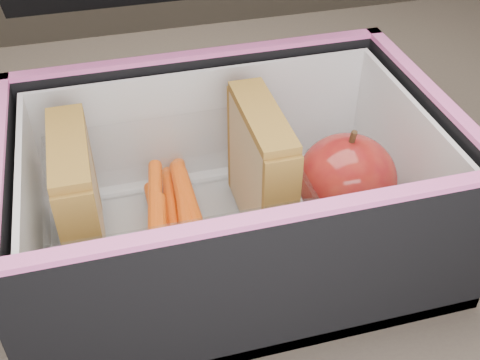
{
  "coord_description": "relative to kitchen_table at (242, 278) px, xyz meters",
  "views": [
    {
      "loc": [
        -0.11,
        -0.39,
        1.12
      ],
      "look_at": [
        -0.01,
        -0.03,
        0.81
      ],
      "focal_mm": 45.0,
      "sensor_mm": 36.0,
      "label": 1
    }
  ],
  "objects": [
    {
      "name": "plastic_tub",
      "position": [
        -0.06,
        -0.03,
        0.14
      ],
      "size": [
        0.19,
        0.13,
        0.08
      ],
      "primitive_type": null,
      "color": "white",
      "rests_on": "lunch_bag"
    },
    {
      "name": "paper_napkin",
      "position": [
        0.08,
        -0.05,
        0.11
      ],
      "size": [
        0.08,
        0.08,
        0.01
      ],
      "primitive_type": "cube",
      "rotation": [
        0.0,
        0.0,
        0.04
      ],
      "color": "white",
      "rests_on": "lunch_bag"
    },
    {
      "name": "kitchen_table",
      "position": [
        0.0,
        0.0,
        0.0
      ],
      "size": [
        1.2,
        0.8,
        0.75
      ],
      "color": "brown",
      "rests_on": "ground"
    },
    {
      "name": "carrot_sticks",
      "position": [
        -0.06,
        -0.02,
        0.12
      ],
      "size": [
        0.05,
        0.15,
        0.03
      ],
      "color": "orange",
      "rests_on": "plastic_tub"
    },
    {
      "name": "lunch_bag",
      "position": [
        -0.02,
        -0.04,
        0.16
      ],
      "size": [
        0.33,
        0.35,
        0.3
      ],
      "color": "black",
      "rests_on": "kitchen_table"
    },
    {
      "name": "sandwich_right",
      "position": [
        0.01,
        -0.03,
        0.16
      ],
      "size": [
        0.03,
        0.1,
        0.11
      ],
      "color": "tan",
      "rests_on": "plastic_tub"
    },
    {
      "name": "red_apple",
      "position": [
        0.08,
        -0.05,
        0.15
      ],
      "size": [
        0.09,
        0.09,
        0.09
      ],
      "rotation": [
        0.0,
        0.0,
        0.11
      ],
      "color": "maroon",
      "rests_on": "paper_napkin"
    },
    {
      "name": "sandwich_left",
      "position": [
        -0.14,
        -0.03,
        0.16
      ],
      "size": [
        0.03,
        0.1,
        0.11
      ],
      "color": "tan",
      "rests_on": "plastic_tub"
    }
  ]
}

